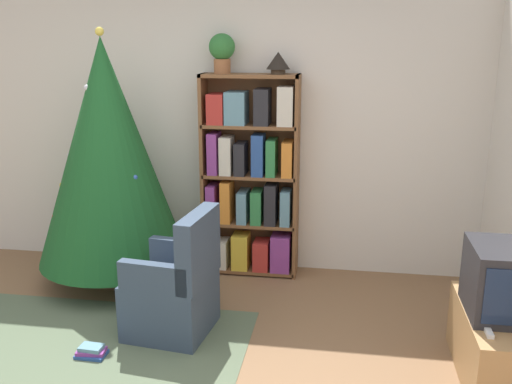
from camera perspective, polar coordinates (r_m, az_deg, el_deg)
name	(u,v)px	position (r m, az deg, el deg)	size (l,w,h in m)	color
wall_back	(216,126)	(5.20, -4.02, 6.59)	(8.00, 0.10, 2.60)	silver
area_rug	(59,372)	(4.03, -19.08, -16.66)	(2.28, 2.02, 0.01)	#56664C
bookshelf	(251,179)	(5.00, -0.54, 1.31)	(0.85, 0.28, 1.78)	brown
tv_stand	(495,346)	(3.96, 22.78, -14.01)	(0.41, 0.92, 0.45)	tan
television	(503,281)	(3.77, 23.49, -8.13)	(0.40, 0.49, 0.43)	#28282D
game_remote	(489,332)	(3.59, 22.24, -12.85)	(0.04, 0.12, 0.02)	white
christmas_tree	(108,153)	(4.89, -14.59, 3.80)	(1.25, 1.25, 2.16)	#4C3323
armchair	(175,290)	(4.19, -8.06, -9.73)	(0.63, 0.63, 0.92)	#334256
potted_plant	(222,50)	(4.91, -3.42, 13.96)	(0.22, 0.22, 0.33)	#935B38
table_lamp	(278,62)	(4.83, 2.23, 12.91)	(0.20, 0.20, 0.18)	#473828
book_pile_near_tree	(154,303)	(4.71, -10.15, -10.86)	(0.20, 0.19, 0.05)	orange
book_pile_by_chair	(91,352)	(4.13, -16.13, -15.09)	(0.20, 0.14, 0.08)	#284C93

